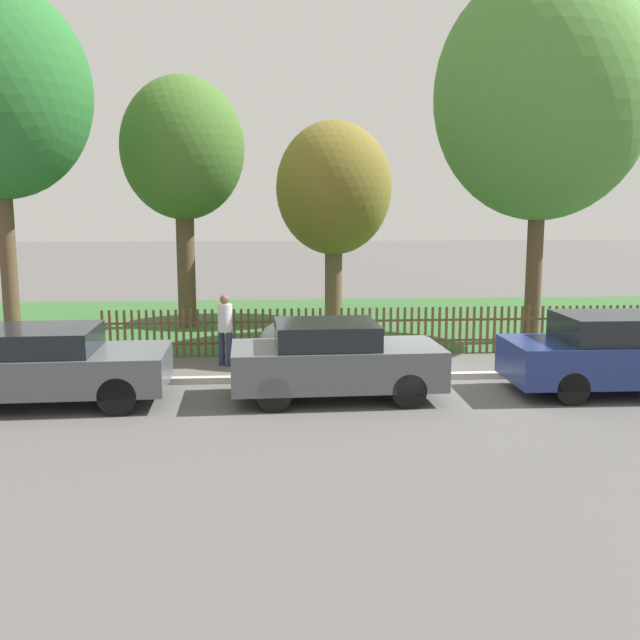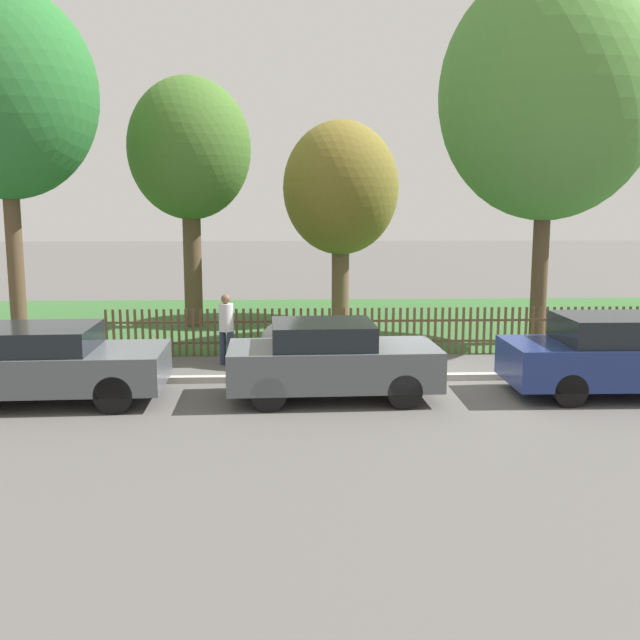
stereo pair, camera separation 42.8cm
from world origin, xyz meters
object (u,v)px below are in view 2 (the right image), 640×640
at_px(covered_motorcycle, 302,336).
at_px(pedestrian_near_fence, 226,325).
at_px(tree_nearest_kerb, 4,94).
at_px(tree_mid_park, 341,189).
at_px(parked_car_silver_hatchback, 50,363).
at_px(tree_behind_motorcycle, 190,151).
at_px(tree_far_left, 548,95).
at_px(parked_car_black_saloon, 331,359).
at_px(parked_car_navy_estate, 629,355).

xyz_separation_m(covered_motorcycle, pedestrian_near_fence, (-1.65, 0.07, 0.24)).
height_order(tree_nearest_kerb, tree_mid_park, tree_nearest_kerb).
bearing_deg(parked_car_silver_hatchback, covered_motorcycle, 29.58).
distance_m(parked_car_silver_hatchback, pedestrian_near_fence, 4.03).
distance_m(parked_car_silver_hatchback, tree_behind_motorcycle, 9.28).
distance_m(tree_far_left, pedestrian_near_fence, 9.52).
distance_m(parked_car_black_saloon, tree_behind_motorcycle, 9.79).
distance_m(parked_car_silver_hatchback, covered_motorcycle, 5.28).
height_order(tree_mid_park, tree_far_left, tree_far_left).
bearing_deg(pedestrian_near_fence, parked_car_silver_hatchback, -99.39).
xyz_separation_m(tree_behind_motorcycle, tree_mid_park, (4.33, 1.09, -1.03)).
distance_m(parked_car_navy_estate, pedestrian_near_fence, 8.09).
bearing_deg(covered_motorcycle, pedestrian_near_fence, 171.98).
distance_m(parked_car_black_saloon, pedestrian_near_fence, 3.53).
height_order(tree_nearest_kerb, tree_behind_motorcycle, tree_nearest_kerb).
relative_size(parked_car_silver_hatchback, covered_motorcycle, 2.20).
height_order(tree_behind_motorcycle, tree_mid_park, tree_behind_motorcycle).
height_order(tree_behind_motorcycle, pedestrian_near_fence, tree_behind_motorcycle).
bearing_deg(covered_motorcycle, parked_car_black_saloon, -86.06).
xyz_separation_m(tree_far_left, pedestrian_near_fence, (-7.65, -2.25, -5.21)).
height_order(parked_car_navy_estate, tree_behind_motorcycle, tree_behind_motorcycle).
xyz_separation_m(tree_nearest_kerb, tree_far_left, (12.90, 0.03, 0.06)).
distance_m(parked_car_silver_hatchback, parked_car_navy_estate, 10.43).
bearing_deg(parked_car_navy_estate, tree_mid_park, 117.55).
bearing_deg(pedestrian_near_fence, tree_behind_motorcycle, 140.65).
height_order(parked_car_black_saloon, tree_far_left, tree_far_left).
bearing_deg(parked_car_black_saloon, tree_far_left, 40.74).
height_order(parked_car_black_saloon, tree_mid_park, tree_mid_park).
distance_m(tree_mid_park, pedestrian_near_fence, 7.64).
relative_size(tree_far_left, pedestrian_near_fence, 5.86).
xyz_separation_m(covered_motorcycle, tree_mid_park, (1.29, 6.43, 3.30)).
bearing_deg(tree_nearest_kerb, tree_behind_motorcycle, 38.40).
distance_m(parked_car_black_saloon, tree_nearest_kerb, 10.38).
height_order(tree_mid_park, pedestrian_near_fence, tree_mid_park).
bearing_deg(tree_mid_park, covered_motorcycle, -101.32).
bearing_deg(parked_car_black_saloon, parked_car_silver_hatchback, 178.47).
distance_m(parked_car_silver_hatchback, tree_far_left, 12.85).
height_order(parked_car_silver_hatchback, tree_far_left, tree_far_left).
relative_size(tree_nearest_kerb, tree_behind_motorcycle, 1.21).
bearing_deg(tree_mid_park, parked_car_black_saloon, -95.13).
relative_size(parked_car_silver_hatchback, tree_nearest_kerb, 0.47).
relative_size(parked_car_navy_estate, tree_mid_park, 0.77).
height_order(covered_motorcycle, tree_far_left, tree_far_left).
relative_size(parked_car_silver_hatchback, pedestrian_near_fence, 2.55).
height_order(tree_nearest_kerb, tree_far_left, tree_far_left).
bearing_deg(tree_far_left, pedestrian_near_fence, -163.64).
bearing_deg(parked_car_navy_estate, tree_behind_motorcycle, 138.69).
bearing_deg(tree_far_left, tree_mid_park, 138.90).
bearing_deg(parked_car_navy_estate, pedestrian_near_fence, 160.30).
bearing_deg(covered_motorcycle, parked_car_navy_estate, -30.50).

